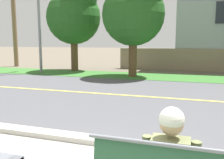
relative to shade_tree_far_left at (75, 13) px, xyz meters
The scene contains 8 objects.
ground_plane 8.25m from the shade_tree_far_left, 39.00° to the right, with size 140.00×140.00×0.00m, color #665B4C.
curb_edge 12.35m from the shade_tree_far_left, 60.77° to the right, with size 44.00×0.30×0.11m, color #ADA89E.
street_asphalt 9.18m from the shade_tree_far_left, 46.92° to the right, with size 52.00×8.00×0.01m, color #515156.
road_centre_line 9.18m from the shade_tree_far_left, 46.92° to the right, with size 48.00×0.14×0.01m, color #E0CC4C.
far_verge_grass 6.88m from the shade_tree_far_left, 11.02° to the right, with size 48.00×2.80×0.02m, color #38702D.
shade_tree_far_left is the anchor object (origin of this frame).
shade_tree_left 4.43m from the shade_tree_far_left, 20.32° to the right, with size 3.22×3.22×5.31m.
garden_wall 9.55m from the shade_tree_far_left, 15.49° to the left, with size 13.00×0.36×1.40m, color gray.
Camera 1 is at (1.38, -1.67, 1.81)m, focal length 40.39 mm.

